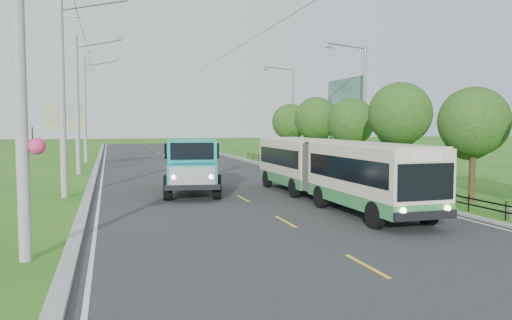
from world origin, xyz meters
name	(u,v)px	position (x,y,z in m)	size (l,w,h in m)	color
ground	(285,222)	(0.00, 0.00, 0.00)	(240.00, 240.00, 0.00)	#266217
road	(195,172)	(0.00, 20.00, 0.01)	(14.00, 120.00, 0.02)	#28282B
curb_left	(94,174)	(-7.20, 20.00, 0.07)	(0.40, 120.00, 0.15)	#9E9E99
curb_right	(285,169)	(7.15, 20.00, 0.05)	(0.30, 120.00, 0.10)	#9E9E99
edge_line_left	(102,175)	(-6.65, 20.00, 0.02)	(0.12, 120.00, 0.00)	silver
edge_line_right	(279,170)	(6.65, 20.00, 0.02)	(0.12, 120.00, 0.00)	silver
centre_dash	(285,221)	(0.00, 0.00, 0.02)	(0.12, 2.20, 0.00)	yellow
railing_right	(326,173)	(8.00, 14.00, 0.30)	(0.04, 40.00, 0.60)	black
pole_nearest	(22,71)	(-8.24, -3.00, 4.94)	(3.51, 0.44, 10.00)	gray
pole_near	(63,93)	(-8.26, 9.00, 5.09)	(3.51, 0.32, 10.00)	gray
pole_mid	(78,104)	(-8.26, 21.00, 5.09)	(3.51, 0.32, 10.00)	gray
pole_far	(85,109)	(-8.26, 33.00, 5.09)	(3.51, 0.32, 10.00)	gray
tree_second	(472,126)	(9.86, 2.14, 3.52)	(3.18, 3.26, 5.30)	#382314
tree_third	(399,117)	(9.86, 8.14, 3.99)	(3.60, 3.62, 6.00)	#382314
tree_fourth	(351,125)	(9.86, 14.14, 3.59)	(3.24, 3.31, 5.40)	#382314
tree_fifth	(316,121)	(9.86, 20.14, 3.85)	(3.48, 3.52, 5.80)	#382314
tree_back	(290,124)	(9.86, 26.14, 3.65)	(3.30, 3.36, 5.50)	#382314
streetlight_mid	(362,105)	(10.64, 14.00, 4.90)	(3.02, 0.20, 9.07)	slate
streetlight_far	(291,111)	(10.64, 28.00, 4.90)	(3.02, 0.20, 9.07)	slate
planter_near	(400,187)	(8.60, 6.00, 0.29)	(0.64, 0.64, 0.67)	silver
planter_mid	(334,173)	(8.60, 14.00, 0.29)	(0.64, 0.64, 0.67)	silver
planter_far	(293,164)	(8.60, 22.00, 0.29)	(0.64, 0.64, 0.67)	silver
billboard_left	(63,121)	(-9.50, 24.00, 3.87)	(3.00, 0.20, 5.20)	slate
billboard_right	(345,103)	(12.30, 20.00, 5.34)	(0.24, 6.00, 7.30)	slate
bus	(330,166)	(3.53, 3.83, 1.67)	(2.44, 14.38, 2.77)	#327D3F
dump_truck	(192,163)	(-2.04, 8.65, 1.61)	(3.55, 7.07, 2.84)	#168484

